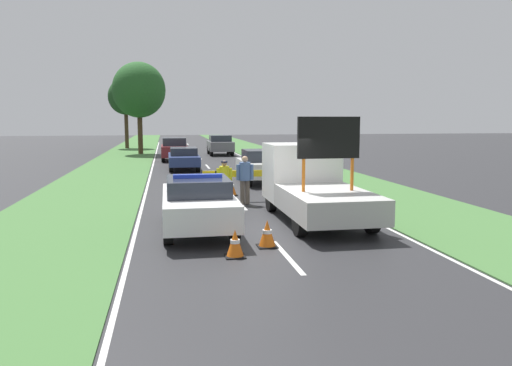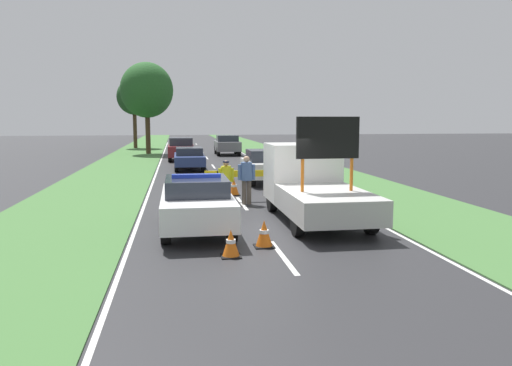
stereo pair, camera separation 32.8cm
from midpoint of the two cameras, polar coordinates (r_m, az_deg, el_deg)
The scene contains 18 objects.
ground_plane at distance 13.84m, azimuth 0.09°, elevation -5.27°, with size 160.00×160.00×0.00m, color #28282B.
lane_markings at distance 29.82m, azimuth -5.54°, elevation 1.52°, with size 6.99×69.83×0.01m.
grass_verge_left at distance 33.59m, azimuth -15.89°, elevation 1.95°, with size 4.39×120.00×0.03m.
grass_verge_right at distance 34.41m, azimuth 3.51°, elevation 2.34°, with size 4.39×120.00×0.03m.
police_car at distance 13.60m, azimuth -7.37°, elevation -2.23°, with size 1.86×4.60×1.56m.
work_truck at distance 15.36m, azimuth 5.69°, elevation -0.03°, with size 2.22×5.62×3.09m.
road_barrier at distance 18.44m, azimuth -2.44°, elevation 0.82°, with size 2.70×0.08×1.13m.
police_officer at distance 17.80m, azimuth -4.16°, elevation 0.55°, with size 0.56×0.35×1.55m.
pedestrian_civilian at distance 17.63m, azimuth -1.81°, elevation 0.80°, with size 0.62×0.39×1.72m.
traffic_cone_near_police at distance 11.89m, azimuth 0.49°, elevation -5.81°, with size 0.47×0.47×0.65m.
traffic_cone_centre_front at distance 19.83m, azimuth -3.32°, elevation -0.47°, with size 0.48×0.48×0.66m.
traffic_cone_near_truck at distance 11.06m, azimuth -3.27°, elevation -6.92°, with size 0.44×0.44×0.62m.
queued_car_van_white at distance 23.62m, azimuth 0.12°, elevation 2.00°, with size 1.79×4.11×1.57m.
queued_car_hatch_blue at distance 30.14m, azimuth -8.59°, elevation 2.87°, with size 1.76×4.62×1.32m.
queued_car_wagon_maroon at distance 36.69m, azimuth -9.56°, elevation 3.84°, with size 1.86×3.91×1.65m.
queued_car_suv_grey at distance 41.91m, azimuth -4.34°, elevation 4.39°, with size 1.94×4.01×1.65m.
roadside_tree_near_left at distance 44.00m, azimuth -13.44°, elevation 10.28°, with size 4.45×4.45×7.77m.
roadside_tree_near_right at distance 52.77m, azimuth -14.87°, elevation 9.48°, with size 3.46×3.46×7.05m.
Camera 1 is at (-2.59, -13.26, 3.03)m, focal length 35.00 mm.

